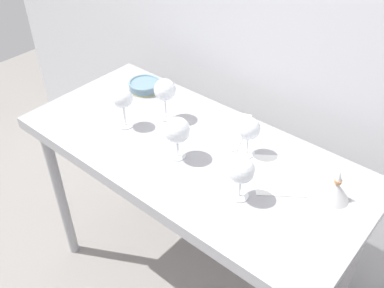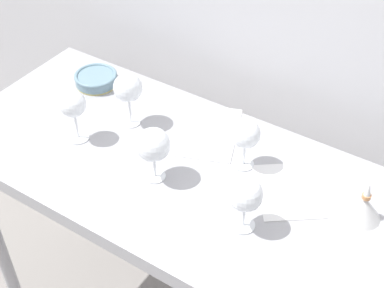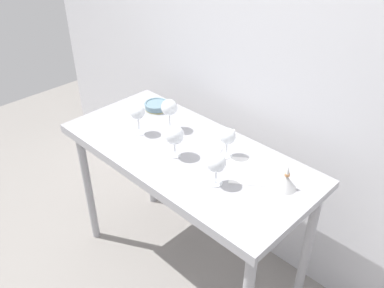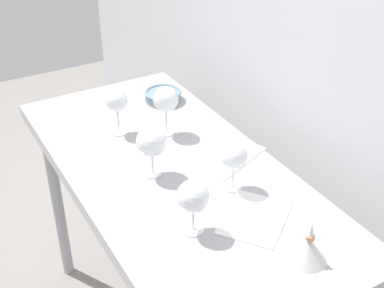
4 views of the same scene
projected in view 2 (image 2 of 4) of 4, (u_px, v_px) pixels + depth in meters
name	position (u px, v px, depth m)	size (l,w,h in m)	color
steel_counter	(172.00, 188.00, 1.69)	(1.40, 0.65, 0.90)	#9F9FA5
wine_glass_near_right	(246.00, 196.00, 1.36)	(0.09, 0.09, 0.16)	white
wine_glass_far_right	(246.00, 135.00, 1.54)	(0.08, 0.08, 0.16)	white
wine_glass_far_left	(128.00, 89.00, 1.67)	(0.09, 0.09, 0.18)	white
wine_glass_near_left	(73.00, 106.00, 1.62)	(0.08, 0.08, 0.17)	white
wine_glass_near_center	(153.00, 146.00, 1.50)	(0.10, 0.10, 0.17)	white
tasting_sheet_upper	(209.00, 132.00, 1.72)	(0.18, 0.26, 0.00)	white
tasting_sheet_lower	(288.00, 191.00, 1.53)	(0.17, 0.22, 0.00)	white
tasting_bowl	(96.00, 79.00, 1.91)	(0.15, 0.15, 0.04)	#DBCC66
decanter_funnel	(363.00, 207.00, 1.44)	(0.10, 0.10, 0.12)	silver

